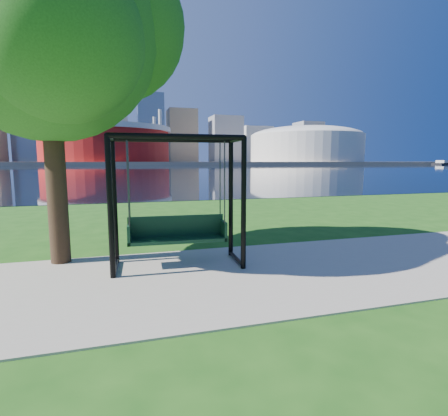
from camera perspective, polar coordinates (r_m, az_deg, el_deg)
name	(u,v)px	position (r m, az deg, el deg)	size (l,w,h in m)	color
ground	(211,269)	(7.00, -2.08, -9.95)	(900.00, 900.00, 0.00)	#1E5114
path	(218,276)	(6.54, -0.97, -11.10)	(120.00, 4.00, 0.03)	#9E937F
river	(126,169)	(108.50, -15.67, 6.20)	(900.00, 180.00, 0.02)	black
far_bank	(122,163)	(312.48, -16.28, 7.08)	(900.00, 228.00, 2.00)	#937F60
stadium	(106,143)	(241.92, -18.71, 10.06)	(83.00, 83.00, 32.00)	maroon
arena	(306,143)	(277.80, 13.25, 10.23)	(84.00, 84.00, 26.56)	beige
skyline	(116,123)	(327.62, -17.29, 13.17)	(392.00, 66.00, 96.50)	gray
swing	(177,205)	(7.00, -7.68, 0.54)	(2.61, 1.25, 2.61)	black
park_tree	(44,23)	(8.36, -27.34, 25.30)	(5.52, 4.99, 6.86)	black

